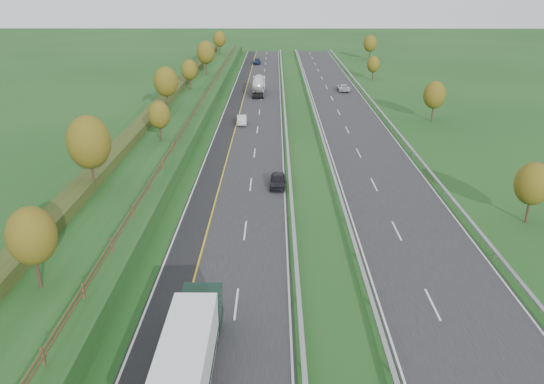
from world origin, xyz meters
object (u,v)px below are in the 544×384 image
at_px(car_oncoming, 343,88).
at_px(road_tanker, 259,85).
at_px(car_silver_mid, 242,120).
at_px(car_small_far, 257,61).
at_px(box_lorry, 183,379).
at_px(car_dark_near, 278,181).

bearing_deg(car_oncoming, road_tanker, 8.62).
xyz_separation_m(car_silver_mid, car_oncoming, (19.76, 28.23, 0.01)).
bearing_deg(car_small_far, box_lorry, -87.46).
distance_m(car_dark_near, car_oncoming, 58.15).
bearing_deg(car_dark_near, road_tanker, 96.03).
bearing_deg(car_silver_mid, car_small_far, 86.18).
relative_size(road_tanker, car_dark_near, 2.64).
xyz_separation_m(box_lorry, car_small_far, (-0.39, 129.66, -1.58)).
distance_m(road_tanker, car_small_far, 42.58).
bearing_deg(car_silver_mid, car_dark_near, -82.27).
bearing_deg(car_dark_near, car_oncoming, 78.04).
bearing_deg(road_tanker, car_dark_near, -86.05).
relative_size(car_dark_near, car_oncoming, 0.82).
relative_size(road_tanker, car_silver_mid, 2.63).
bearing_deg(car_oncoming, car_dark_near, 75.08).
xyz_separation_m(road_tanker, car_silver_mid, (-1.96, -25.25, -1.12)).
distance_m(box_lorry, car_oncoming, 92.12).
bearing_deg(box_lorry, car_oncoming, 78.01).
bearing_deg(car_small_far, car_silver_mid, -87.84).
height_order(car_small_far, car_oncoming, car_oncoming).
distance_m(car_silver_mid, car_small_far, 67.79).
xyz_separation_m(road_tanker, car_dark_near, (3.69, -53.44, -1.10)).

